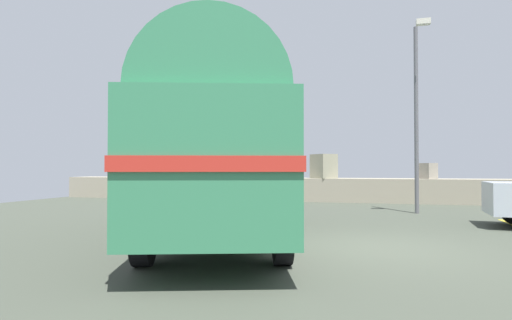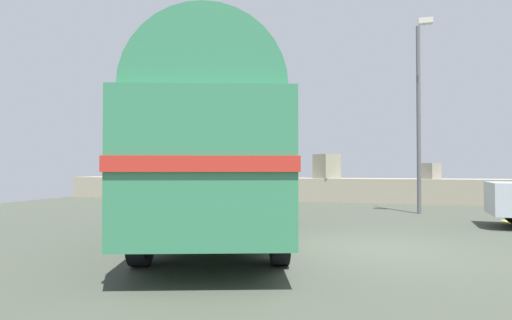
% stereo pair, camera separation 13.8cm
% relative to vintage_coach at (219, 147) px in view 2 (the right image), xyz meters
% --- Properties ---
extents(ground, '(32.00, 26.00, 0.02)m').
position_rel_vintage_coach_xyz_m(ground, '(3.30, -0.34, -2.04)').
color(ground, '#3E4338').
extents(breakwater, '(31.36, 1.96, 2.46)m').
position_rel_vintage_coach_xyz_m(breakwater, '(3.16, 11.44, -1.38)').
color(breakwater, gray).
rests_on(breakwater, ground).
extents(vintage_coach, '(4.89, 8.91, 3.70)m').
position_rel_vintage_coach_xyz_m(vintage_coach, '(0.00, 0.00, 0.00)').
color(vintage_coach, black).
rests_on(vintage_coach, ground).
extents(lamp_post, '(0.45, 0.97, 6.48)m').
position_rel_vintage_coach_xyz_m(lamp_post, '(4.83, 6.52, 1.60)').
color(lamp_post, '#5B5B60').
rests_on(lamp_post, ground).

